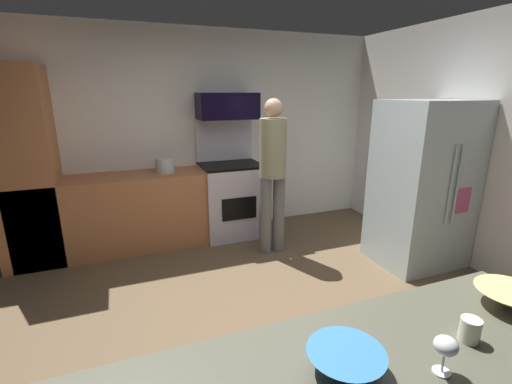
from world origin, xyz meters
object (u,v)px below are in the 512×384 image
at_px(mixing_bowl_large, 345,361).
at_px(stock_pot, 165,165).
at_px(mixing_bowl_prep, 509,299).
at_px(mug_coffee, 470,330).
at_px(microwave, 227,106).
at_px(refrigerator, 422,185).
at_px(person_cook, 273,169).
at_px(wine_glass_near, 446,347).
at_px(oven_range, 231,196).

bearing_deg(mixing_bowl_large, stock_pot, 93.13).
height_order(mixing_bowl_prep, mug_coffee, mug_coffee).
bearing_deg(mixing_bowl_prep, mug_coffee, -165.29).
relative_size(microwave, refrigerator, 0.42).
bearing_deg(person_cook, mug_coffee, -97.70).
distance_m(refrigerator, mixing_bowl_large, 3.00).
bearing_deg(stock_pot, mixing_bowl_prep, -71.90).
relative_size(refrigerator, stock_pot, 7.84).
bearing_deg(wine_glass_near, refrigerator, 45.55).
relative_size(mixing_bowl_prep, mug_coffee, 3.06).
bearing_deg(mixing_bowl_prep, mixing_bowl_large, -176.40).
height_order(mixing_bowl_large, mixing_bowl_prep, mixing_bowl_prep).
xyz_separation_m(person_cook, mug_coffee, (-0.37, -2.75, -0.05)).
bearing_deg(stock_pot, mixing_bowl_large, -86.87).
height_order(oven_range, wine_glass_near, oven_range).
xyz_separation_m(oven_range, wine_glass_near, (-0.32, -3.53, 0.49)).
bearing_deg(oven_range, person_cook, -67.97).
distance_m(person_cook, mug_coffee, 2.77).
bearing_deg(person_cook, wine_glass_near, -102.05).
distance_m(oven_range, stock_pot, 0.94).
relative_size(mixing_bowl_large, mixing_bowl_prep, 0.93).
bearing_deg(mixing_bowl_large, person_cook, 71.38).
height_order(microwave, mixing_bowl_large, microwave).
xyz_separation_m(refrigerator, wine_glass_near, (-2.00, -2.04, 0.13)).
distance_m(microwave, wine_glass_near, 3.69).
bearing_deg(oven_range, mug_coffee, -91.49).
xyz_separation_m(microwave, refrigerator, (1.68, -1.57, -0.78)).
xyz_separation_m(refrigerator, mixing_bowl_prep, (-1.40, -1.86, 0.06)).
relative_size(oven_range, person_cook, 0.85).
bearing_deg(microwave, refrigerator, -43.13).
distance_m(refrigerator, stock_pot, 2.91).
bearing_deg(refrigerator, person_cook, 150.51).
height_order(refrigerator, stock_pot, refrigerator).
relative_size(oven_range, mixing_bowl_large, 5.52).
bearing_deg(wine_glass_near, microwave, 84.90).
height_order(oven_range, mixing_bowl_large, oven_range).
relative_size(mixing_bowl_large, wine_glass_near, 1.91).
height_order(mixing_bowl_large, wine_glass_near, wine_glass_near).
height_order(person_cook, mixing_bowl_prep, person_cook).
relative_size(microwave, person_cook, 0.42).
bearing_deg(mixing_bowl_large, wine_glass_near, -22.09).
height_order(person_cook, wine_glass_near, person_cook).
distance_m(mixing_bowl_large, stock_pot, 3.42).
distance_m(oven_range, person_cook, 0.89).
distance_m(mixing_bowl_large, wine_glass_near, 0.34).
bearing_deg(wine_glass_near, mixing_bowl_prep, 16.84).
relative_size(refrigerator, mixing_bowl_prep, 6.03).
distance_m(person_cook, wine_glass_near, 2.90).
xyz_separation_m(microwave, mug_coffee, (-0.09, -3.53, -0.72)).
distance_m(oven_range, mug_coffee, 3.47).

